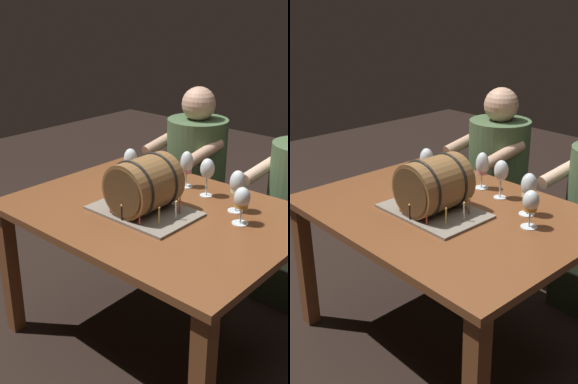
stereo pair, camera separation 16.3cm
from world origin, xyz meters
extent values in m
plane|color=black|center=(0.00, 0.00, 0.00)|extent=(8.00, 8.00, 0.00)
cube|color=brown|center=(0.00, 0.00, 0.72)|extent=(1.32, 1.00, 0.03)
cube|color=brown|center=(-0.60, -0.44, 0.35)|extent=(0.07, 0.07, 0.70)
cube|color=brown|center=(-0.60, 0.44, 0.35)|extent=(0.07, 0.07, 0.70)
cube|color=gray|center=(-0.01, -0.07, 0.74)|extent=(0.47, 0.32, 0.01)
cylinder|color=brown|center=(-0.01, -0.07, 0.87)|extent=(0.25, 0.28, 0.25)
cylinder|color=#4F371E|center=(-0.01, -0.21, 0.87)|extent=(0.22, 0.00, 0.22)
cylinder|color=#4F371E|center=(-0.01, 0.08, 0.87)|extent=(0.22, 0.00, 0.22)
torus|color=black|center=(-0.01, -0.15, 0.87)|extent=(0.26, 0.01, 0.26)
torus|color=black|center=(-0.01, 0.01, 0.87)|extent=(0.26, 0.01, 0.26)
cylinder|color=silver|center=(0.16, -0.05, 0.79)|extent=(0.01, 0.01, 0.08)
sphere|color=#F9C64C|center=(0.16, -0.05, 0.83)|extent=(0.01, 0.01, 0.01)
cylinder|color=#D64C47|center=(0.13, 0.01, 0.78)|extent=(0.01, 0.01, 0.07)
sphere|color=#F9C64C|center=(0.13, 0.01, 0.83)|extent=(0.01, 0.01, 0.01)
cylinder|color=#EAD666|center=(0.09, 0.05, 0.79)|extent=(0.01, 0.01, 0.08)
sphere|color=#F9C64C|center=(0.09, 0.05, 0.83)|extent=(0.01, 0.01, 0.01)
cylinder|color=#D64C47|center=(-0.03, 0.08, 0.78)|extent=(0.01, 0.01, 0.07)
sphere|color=#F9C64C|center=(-0.03, 0.08, 0.82)|extent=(0.01, 0.01, 0.01)
cylinder|color=black|center=(-0.08, 0.07, 0.79)|extent=(0.01, 0.01, 0.08)
sphere|color=#F9C64C|center=(-0.08, 0.07, 0.83)|extent=(0.01, 0.01, 0.01)
cylinder|color=#EAD666|center=(-0.16, 0.00, 0.79)|extent=(0.01, 0.01, 0.07)
sphere|color=#F9C64C|center=(-0.16, 0.00, 0.83)|extent=(0.01, 0.01, 0.01)
cylinder|color=#EAD666|center=(-0.18, -0.05, 0.78)|extent=(0.01, 0.01, 0.07)
sphere|color=#F9C64C|center=(-0.18, -0.05, 0.83)|extent=(0.01, 0.01, 0.01)
cylinder|color=#EAD666|center=(-0.15, -0.15, 0.78)|extent=(0.01, 0.01, 0.07)
sphere|color=#F9C64C|center=(-0.15, -0.15, 0.82)|extent=(0.01, 0.01, 0.01)
cylinder|color=#D64C47|center=(-0.10, -0.19, 0.79)|extent=(0.01, 0.01, 0.07)
sphere|color=#F9C64C|center=(-0.10, -0.19, 0.83)|extent=(0.01, 0.01, 0.01)
cylinder|color=black|center=(-0.01, -0.21, 0.78)|extent=(0.01, 0.01, 0.06)
sphere|color=#F9C64C|center=(-0.01, -0.21, 0.82)|extent=(0.01, 0.01, 0.01)
cylinder|color=#D64C47|center=(0.08, -0.19, 0.79)|extent=(0.01, 0.01, 0.08)
sphere|color=#F9C64C|center=(0.08, -0.19, 0.83)|extent=(0.01, 0.01, 0.01)
cylinder|color=#EAD666|center=(0.14, -0.14, 0.78)|extent=(0.01, 0.01, 0.07)
sphere|color=#F9C64C|center=(0.14, -0.14, 0.83)|extent=(0.01, 0.01, 0.01)
cylinder|color=white|center=(0.08, 0.29, 0.74)|extent=(0.06, 0.06, 0.00)
cylinder|color=white|center=(0.08, 0.29, 0.78)|extent=(0.01, 0.01, 0.09)
ellipsoid|color=white|center=(0.08, 0.29, 0.88)|extent=(0.07, 0.07, 0.10)
cylinder|color=white|center=(0.29, 0.22, 0.74)|extent=(0.07, 0.07, 0.00)
cylinder|color=white|center=(0.29, 0.22, 0.78)|extent=(0.01, 0.01, 0.09)
ellipsoid|color=white|center=(0.29, 0.22, 0.88)|extent=(0.07, 0.07, 0.11)
cylinder|color=beige|center=(0.29, 0.22, 0.85)|extent=(0.06, 0.06, 0.04)
cylinder|color=white|center=(-0.32, 0.17, 0.74)|extent=(0.07, 0.07, 0.00)
cylinder|color=white|center=(-0.32, 0.17, 0.78)|extent=(0.01, 0.01, 0.08)
ellipsoid|color=white|center=(-0.32, 0.17, 0.87)|extent=(0.07, 0.07, 0.11)
cylinder|color=maroon|center=(-0.32, 0.17, 0.84)|extent=(0.06, 0.06, 0.03)
cylinder|color=white|center=(-0.06, 0.32, 0.74)|extent=(0.07, 0.07, 0.00)
cylinder|color=white|center=(-0.06, 0.32, 0.78)|extent=(0.01, 0.01, 0.07)
ellipsoid|color=white|center=(-0.06, 0.32, 0.87)|extent=(0.07, 0.07, 0.12)
cylinder|color=pink|center=(-0.06, 0.32, 0.84)|extent=(0.05, 0.05, 0.04)
cylinder|color=white|center=(0.38, 0.12, 0.74)|extent=(0.07, 0.07, 0.00)
cylinder|color=white|center=(0.38, 0.12, 0.78)|extent=(0.01, 0.01, 0.07)
ellipsoid|color=white|center=(0.38, 0.12, 0.86)|extent=(0.07, 0.07, 0.09)
cylinder|color=#C6842D|center=(0.38, 0.12, 0.83)|extent=(0.06, 0.06, 0.03)
cube|color=#2A3A24|center=(-0.35, 0.80, 0.23)|extent=(0.34, 0.32, 0.45)
cylinder|color=#47603D|center=(-0.35, 0.80, 0.71)|extent=(0.41, 0.41, 0.51)
sphere|color=tan|center=(-0.35, 0.80, 1.06)|extent=(0.21, 0.21, 0.21)
cylinder|color=tan|center=(-0.20, 0.65, 0.81)|extent=(0.10, 0.31, 0.14)
cylinder|color=tan|center=(-0.54, 0.69, 0.81)|extent=(0.10, 0.31, 0.14)
cylinder|color=beige|center=(0.17, 0.70, 0.79)|extent=(0.12, 0.32, 0.14)
camera|label=1|loc=(1.30, -1.52, 1.63)|focal=43.97mm
camera|label=2|loc=(1.42, -1.41, 1.63)|focal=43.97mm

